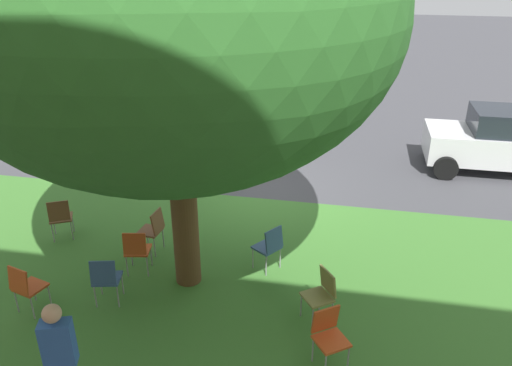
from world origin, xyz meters
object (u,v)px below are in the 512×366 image
chair_3 (106,277)px  parked_car (503,140)px  chair_0 (153,228)px  chair_6 (137,249)px  chair_4 (270,245)px  chair_1 (329,333)px  pedestrian_1 (61,358)px  chair_5 (60,216)px  chair_2 (26,285)px  chair_7 (321,292)px  street_tree (171,14)px

chair_3 → parked_car: 10.38m
chair_0 → chair_6: bearing=89.6°
chair_0 → chair_4: same height
parked_car → chair_0: bearing=36.8°
parked_car → chair_1: bearing=63.2°
chair_6 → pedestrian_1: bearing=97.8°
chair_0 → chair_5: bearing=-2.3°
chair_5 → chair_2: bearing=108.1°
chair_1 → chair_7: (0.17, -0.90, 0.00)m
chair_6 → parked_car: size_ratio=0.24×
chair_2 → parked_car: (-8.64, -7.60, 0.32)m
chair_2 → chair_0: bearing=-121.3°
chair_0 → chair_1: (-3.45, 2.24, 0.00)m
street_tree → chair_0: bearing=-39.0°
chair_0 → chair_5: same height
chair_1 → chair_6: size_ratio=1.00×
chair_7 → chair_3: bearing=5.0°
street_tree → chair_0: street_tree is taller
chair_4 → chair_6: size_ratio=1.00×
chair_7 → chair_4: bearing=-49.2°
chair_3 → chair_7: same height
chair_1 → chair_7: same height
chair_2 → chair_6: same height
chair_5 → chair_6: size_ratio=1.00×
street_tree → chair_4: street_tree is taller
street_tree → chair_2: (2.19, 1.33, -3.94)m
chair_2 → parked_car: size_ratio=0.24×
chair_2 → chair_7: (-4.54, -0.75, 0.00)m
street_tree → chair_3: street_tree is taller
street_tree → chair_5: bearing=-16.0°
chair_0 → parked_car: parked_car is taller
chair_6 → chair_1: bearing=156.6°
chair_3 → chair_4: 2.82m
chair_5 → chair_7: size_ratio=1.00×
chair_0 → chair_6: (0.00, 0.74, 0.00)m
chair_7 → street_tree: bearing=-14.0°
chair_2 → pedestrian_1: pedestrian_1 is taller
chair_2 → pedestrian_1: bearing=135.2°
chair_5 → street_tree: bearing=164.0°
chair_2 → chair_6: size_ratio=1.00×
chair_7 → pedestrian_1: 3.77m
chair_3 → chair_6: (-0.14, -0.90, 0.00)m
street_tree → chair_7: street_tree is taller
chair_2 → chair_5: (0.71, -2.17, 0.00)m
chair_2 → chair_1: bearing=178.2°
parked_car → pedestrian_1: pedestrian_1 is taller
chair_3 → chair_6: 0.91m
chair_0 → chair_1: same height
chair_5 → chair_7: same height
chair_1 → parked_car: bearing=-116.8°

